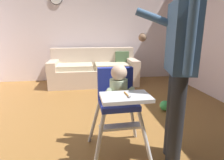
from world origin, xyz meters
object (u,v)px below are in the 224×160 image
at_px(couch, 94,70).
at_px(toy_ball, 165,106).
at_px(high_chair, 118,95).
at_px(adult_standing, 179,65).

relative_size(couch, toy_ball, 12.54).
distance_m(couch, high_chair, 2.82).
height_order(couch, high_chair, high_chair).
bearing_deg(toy_ball, high_chair, -133.86).
xyz_separation_m(high_chair, toy_ball, (0.95, 0.99, -0.57)).
bearing_deg(high_chair, couch, -179.80).
xyz_separation_m(couch, high_chair, (0.09, -2.80, 0.32)).
relative_size(couch, adult_standing, 1.24).
relative_size(couch, high_chair, 2.16).
distance_m(couch, toy_ball, 2.10).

